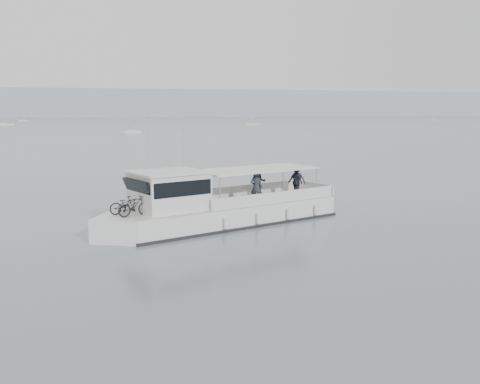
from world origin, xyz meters
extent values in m
plane|color=slate|center=(0.00, 0.00, 0.00)|extent=(1400.00, 1400.00, 0.00)
cube|color=#939EA8|center=(0.00, 560.00, 14.00)|extent=(1400.00, 90.00, 28.00)
cube|color=silver|center=(-0.75, -2.50, 0.44)|extent=(11.98, 7.24, 1.26)
cube|color=silver|center=(-6.16, -4.68, 0.44)|extent=(2.93, 2.93, 1.26)
cube|color=beige|center=(-0.75, -2.50, 1.07)|extent=(11.98, 7.24, 0.06)
cube|color=black|center=(-0.75, -2.50, 0.05)|extent=(12.20, 7.43, 0.17)
cube|color=silver|center=(0.31, -0.46, 1.36)|extent=(7.25, 3.00, 0.58)
cube|color=silver|center=(1.43, -3.24, 1.36)|extent=(7.25, 3.00, 0.58)
cube|color=silver|center=(4.61, -0.34, 1.36)|extent=(1.25, 2.92, 0.58)
cube|color=silver|center=(-4.00, -3.81, 1.94)|extent=(3.87, 3.60, 1.75)
cube|color=black|center=(-5.39, -4.38, 2.09)|extent=(1.41, 2.46, 1.12)
cube|color=black|center=(-4.00, -3.81, 2.23)|extent=(3.70, 3.56, 0.68)
cube|color=silver|center=(-4.00, -3.81, 2.87)|extent=(4.12, 3.85, 0.10)
cube|color=silver|center=(0.69, -1.92, 2.67)|extent=(7.22, 5.17, 0.08)
cylinder|color=silver|center=(-1.69, -4.35, 1.87)|extent=(0.08, 0.08, 1.60)
cylinder|color=silver|center=(-2.70, -1.82, 1.87)|extent=(0.08, 0.08, 1.60)
cylinder|color=silver|center=(4.08, -2.02, 1.87)|extent=(0.08, 0.08, 1.60)
cylinder|color=silver|center=(3.07, 0.50, 1.87)|extent=(0.08, 0.08, 1.60)
cylinder|color=silver|center=(-4.86, -3.22, 4.13)|extent=(0.04, 0.04, 2.53)
cylinder|color=silver|center=(-3.38, -4.30, 3.94)|extent=(0.04, 0.04, 2.14)
cylinder|color=silver|center=(-1.46, -4.64, 0.49)|extent=(0.30, 0.30, 0.49)
cylinder|color=silver|center=(0.34, -3.91, 0.49)|extent=(0.30, 0.30, 0.49)
cylinder|color=silver|center=(2.14, -3.18, 0.49)|extent=(0.30, 0.30, 0.49)
cylinder|color=silver|center=(3.94, -2.46, 0.49)|extent=(0.30, 0.30, 0.49)
imported|color=black|center=(-5.94, -4.18, 1.51)|extent=(1.76, 1.16, 0.88)
imported|color=black|center=(-5.65, -4.90, 1.53)|extent=(1.59, 0.98, 0.92)
imported|color=#2A2E38|center=(0.48, -2.95, 1.89)|extent=(0.71, 0.62, 1.63)
imported|color=#2A2E38|center=(1.16, -1.00, 1.89)|extent=(0.89, 0.75, 1.63)
imported|color=#2A2E38|center=(3.07, -1.59, 1.89)|extent=(0.73, 1.04, 1.63)
imported|color=#2A2E38|center=(3.61, -0.33, 1.89)|extent=(1.19, 1.15, 1.63)
cube|color=silver|center=(190.15, 264.46, 0.30)|extent=(6.42, 7.24, 0.75)
cube|color=silver|center=(190.15, 264.46, 0.62)|extent=(3.22, 3.30, 0.45)
cylinder|color=silver|center=(190.15, 264.46, 4.65)|extent=(0.08, 0.08, 8.11)
cube|color=silver|center=(104.96, 377.06, 0.30)|extent=(4.21, 5.56, 0.75)
cube|color=silver|center=(104.96, 377.06, 0.62)|extent=(2.26, 2.40, 0.45)
cube|color=silver|center=(-0.09, 113.02, 0.30)|extent=(5.49, 5.06, 0.75)
cube|color=silver|center=(-0.09, 113.02, 0.62)|extent=(2.54, 2.49, 0.45)
cylinder|color=silver|center=(-0.09, 113.02, 3.72)|extent=(0.08, 0.08, 6.23)
cube|color=silver|center=(53.74, 187.15, 0.30)|extent=(6.22, 4.11, 0.75)
cube|color=silver|center=(53.74, 187.15, 0.62)|extent=(2.57, 2.36, 0.45)
cylinder|color=silver|center=(53.74, 187.15, 3.87)|extent=(0.08, 0.08, 6.55)
cube|color=silver|center=(-46.48, 210.34, 0.30)|extent=(8.82, 3.54, 0.75)
cube|color=silver|center=(-46.48, 210.34, 0.62)|extent=(3.22, 2.68, 0.45)
cylinder|color=silver|center=(-46.48, 210.34, 5.33)|extent=(0.08, 0.08, 9.47)
cube|color=silver|center=(-51.65, 305.90, 0.30)|extent=(6.12, 2.77, 0.75)
cube|color=silver|center=(-51.65, 305.90, 0.62)|extent=(2.29, 1.95, 0.45)
cylinder|color=silver|center=(-51.65, 305.90, 3.85)|extent=(0.08, 0.08, 6.50)
camera|label=1|loc=(-6.84, -28.43, 5.64)|focal=40.00mm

